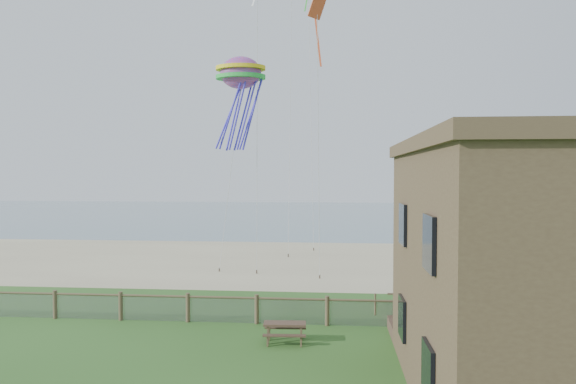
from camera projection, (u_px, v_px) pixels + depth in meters
name	position (u px, v px, depth m)	size (l,w,h in m)	color
ground	(228.00, 380.00, 15.90)	(160.00, 160.00, 0.00)	#284E1B
sand_beach	(289.00, 261.00, 37.80)	(72.00, 20.00, 0.02)	tan
ocean	(313.00, 214.00, 81.60)	(160.00, 68.00, 0.02)	slate
chainlink_fence	(257.00, 311.00, 21.86)	(36.20, 0.20, 1.25)	#4A4029
picnic_table	(285.00, 334.00, 19.43)	(1.60, 1.21, 0.68)	brown
octopus_kite	(241.00, 100.00, 30.02)	(2.95, 2.08, 6.07)	#FF282E
kite_red	(317.00, 25.00, 26.83)	(1.21, 0.70, 3.11)	#D64F25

